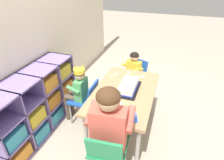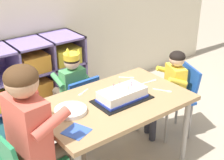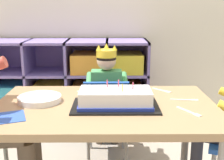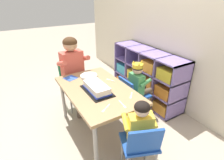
# 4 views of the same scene
# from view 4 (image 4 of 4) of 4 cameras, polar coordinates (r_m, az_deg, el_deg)

# --- Properties ---
(ground) EXTENTS (16.00, 16.00, 0.00)m
(ground) POSITION_cam_4_polar(r_m,az_deg,el_deg) (2.43, -4.13, -15.40)
(ground) COLOR tan
(classroom_back_wall) EXTENTS (5.12, 0.10, 2.60)m
(classroom_back_wall) POSITION_cam_4_polar(r_m,az_deg,el_deg) (2.67, 21.75, 17.87)
(classroom_back_wall) COLOR beige
(classroom_back_wall) RESTS_ON ground
(storage_cubby_shelf) EXTENTS (1.34, 0.38, 0.81)m
(storage_cubby_shelf) POSITION_cam_4_polar(r_m,az_deg,el_deg) (2.95, 11.27, 0.37)
(storage_cubby_shelf) COLOR #7F6BB2
(storage_cubby_shelf) RESTS_ON ground
(activity_table) EXTENTS (1.11, 0.68, 0.61)m
(activity_table) POSITION_cam_4_polar(r_m,az_deg,el_deg) (2.10, -4.61, -4.18)
(activity_table) COLOR #A37F56
(activity_table) RESTS_ON ground
(classroom_chair_blue) EXTENTS (0.32, 0.35, 0.62)m
(classroom_chair_blue) POSITION_cam_4_polar(r_m,az_deg,el_deg) (2.43, 6.44, -4.56)
(classroom_chair_blue) COLOR #1E4CA8
(classroom_chair_blue) RESTS_ON ground
(child_with_crown) EXTENTS (0.30, 0.31, 0.83)m
(child_with_crown) POSITION_cam_4_polar(r_m,az_deg,el_deg) (2.42, 8.62, -0.87)
(child_with_crown) COLOR #4C9E5B
(child_with_crown) RESTS_ON ground
(classroom_chair_adult_side) EXTENTS (0.38, 0.36, 0.70)m
(classroom_chair_adult_side) POSITION_cam_4_polar(r_m,az_deg,el_deg) (2.74, -12.51, 0.51)
(classroom_chair_adult_side) COLOR #238451
(classroom_chair_adult_side) RESTS_ON ground
(adult_helper_seated) EXTENTS (0.45, 0.43, 1.07)m
(adult_helper_seated) POSITION_cam_4_polar(r_m,az_deg,el_deg) (2.55, -11.91, 4.09)
(adult_helper_seated) COLOR #D15647
(adult_helper_seated) RESTS_ON ground
(classroom_chair_guest_side) EXTENTS (0.40, 0.41, 0.65)m
(classroom_chair_guest_side) POSITION_cam_4_polar(r_m,az_deg,el_deg) (1.71, 9.13, -19.66)
(classroom_chair_guest_side) COLOR #1E4CA8
(classroom_chair_guest_side) RESTS_ON ground
(guest_at_table_side) EXTENTS (0.34, 0.34, 0.81)m
(guest_at_table_side) POSITION_cam_4_polar(r_m,az_deg,el_deg) (1.69, 8.41, -14.41)
(guest_at_table_side) COLOR yellow
(guest_at_table_side) RESTS_ON ground
(birthday_cake_on_tray) EXTENTS (0.42, 0.24, 0.12)m
(birthday_cake_on_tray) POSITION_cam_4_polar(r_m,az_deg,el_deg) (2.00, -4.86, -2.63)
(birthday_cake_on_tray) COLOR black
(birthday_cake_on_tray) RESTS_ON activity_table
(paper_plate_stack) EXTENTS (0.22, 0.22, 0.03)m
(paper_plate_stack) POSITION_cam_4_polar(r_m,az_deg,el_deg) (2.36, -7.39, 1.28)
(paper_plate_stack) COLOR white
(paper_plate_stack) RESTS_ON activity_table
(paper_napkin_square) EXTENTS (0.18, 0.18, 0.00)m
(paper_napkin_square) POSITION_cam_4_polar(r_m,az_deg,el_deg) (2.37, -13.03, 0.61)
(paper_napkin_square) COLOR #3356B7
(paper_napkin_square) RESTS_ON activity_table
(fork_by_napkin) EXTENTS (0.14, 0.03, 0.00)m
(fork_by_napkin) POSITION_cam_4_polar(r_m,az_deg,el_deg) (1.79, 3.42, -7.78)
(fork_by_napkin) COLOR white
(fork_by_napkin) RESTS_ON activity_table
(fork_near_cake_tray) EXTENTS (0.09, 0.13, 0.00)m
(fork_near_cake_tray) POSITION_cam_4_polar(r_m,az_deg,el_deg) (1.73, -2.03, -9.04)
(fork_near_cake_tray) COLOR white
(fork_near_cake_tray) RESTS_ON activity_table
(fork_beside_plate_stack) EXTENTS (0.12, 0.06, 0.00)m
(fork_beside_plate_stack) POSITION_cam_4_polar(r_m,az_deg,el_deg) (2.26, -0.62, 0.01)
(fork_beside_plate_stack) COLOR white
(fork_beside_plate_stack) RESTS_ON activity_table
(fork_at_table_front_edge) EXTENTS (0.10, 0.10, 0.00)m
(fork_at_table_front_edge) POSITION_cam_4_polar(r_m,az_deg,el_deg) (1.94, 6.09, -4.97)
(fork_at_table_front_edge) COLOR white
(fork_at_table_front_edge) RESTS_ON activity_table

